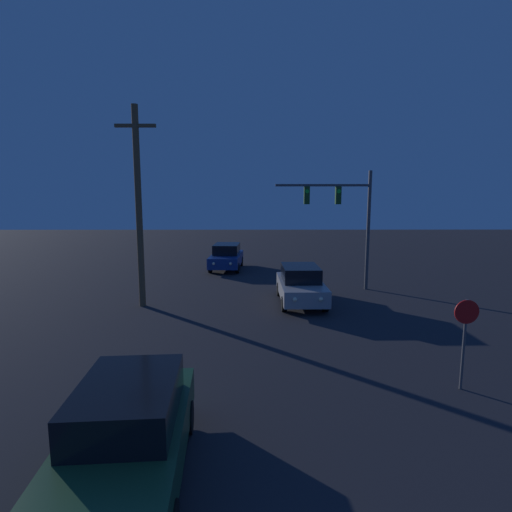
{
  "coord_description": "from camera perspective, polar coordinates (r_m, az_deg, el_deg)",
  "views": [
    {
      "loc": [
        -0.09,
        0.37,
        4.82
      ],
      "look_at": [
        0.0,
        13.77,
        2.84
      ],
      "focal_mm": 28.0,
      "sensor_mm": 36.0,
      "label": 1
    }
  ],
  "objects": [
    {
      "name": "car_far",
      "position": [
        26.99,
        -4.23,
        -0.06
      ],
      "size": [
        2.16,
        4.62,
        1.69
      ],
      "rotation": [
        0.0,
        0.0,
        3.08
      ],
      "color": "navy",
      "rests_on": "ground_plane"
    },
    {
      "name": "car_near",
      "position": [
        7.73,
        -17.89,
        -22.86
      ],
      "size": [
        2.22,
        4.63,
        1.69
      ],
      "rotation": [
        0.0,
        0.0,
        3.21
      ],
      "color": "#1E4728",
      "rests_on": "ground_plane"
    },
    {
      "name": "stop_sign",
      "position": [
        11.3,
        27.71,
        -9.2
      ],
      "size": [
        0.61,
        0.07,
        2.33
      ],
      "color": "#4C4C51",
      "rests_on": "ground_plane"
    },
    {
      "name": "car_mid",
      "position": [
        18.45,
        6.4,
        -4.04
      ],
      "size": [
        2.01,
        4.56,
        1.69
      ],
      "rotation": [
        0.0,
        0.0,
        3.15
      ],
      "color": "#99999E",
      "rests_on": "ground_plane"
    },
    {
      "name": "utility_pole",
      "position": [
        18.07,
        -16.42,
        7.03
      ],
      "size": [
        1.73,
        0.28,
        8.66
      ],
      "color": "brown",
      "rests_on": "ground_plane"
    },
    {
      "name": "traffic_signal_mast",
      "position": [
        21.13,
        12.57,
        6.28
      ],
      "size": [
        4.92,
        0.3,
        6.16
      ],
      "color": "#4C4C51",
      "rests_on": "ground_plane"
    }
  ]
}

